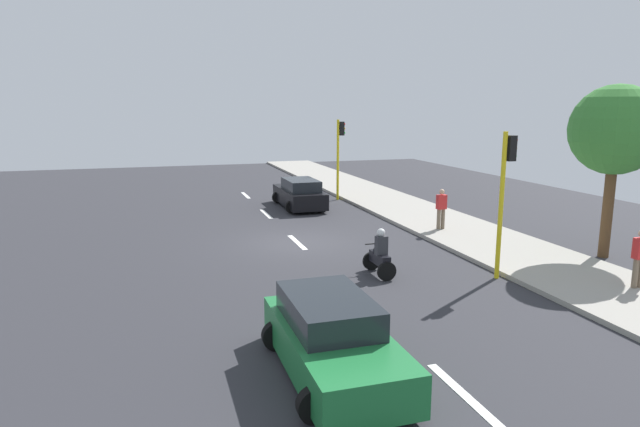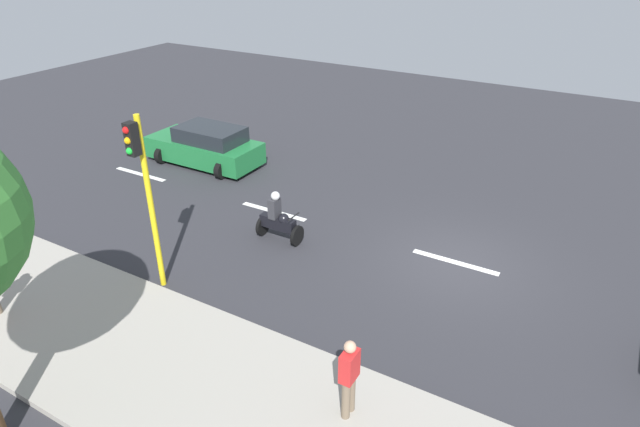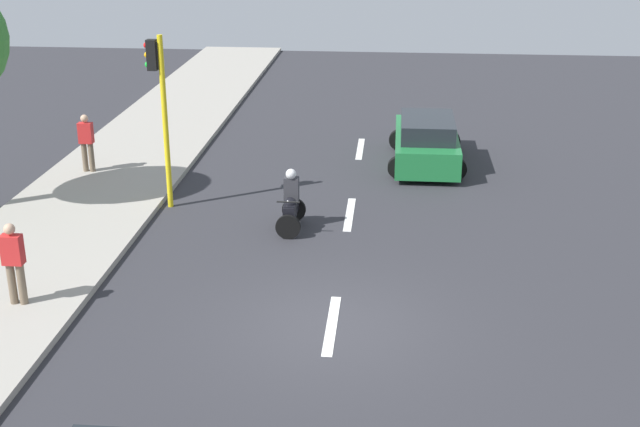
{
  "view_description": "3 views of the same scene",
  "coord_description": "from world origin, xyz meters",
  "px_view_note": "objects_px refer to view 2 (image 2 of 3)",
  "views": [
    {
      "loc": [
        -5.28,
        -20.13,
        5.23
      ],
      "look_at": [
        0.27,
        -2.14,
        1.54
      ],
      "focal_mm": 30.81,
      "sensor_mm": 36.0,
      "label": 1
    },
    {
      "loc": [
        12.68,
        3.06,
        8.09
      ],
      "look_at": [
        1.32,
        -3.51,
        1.19
      ],
      "focal_mm": 30.44,
      "sensor_mm": 36.0,
      "label": 2
    },
    {
      "loc": [
        -1.07,
        14.34,
        7.74
      ],
      "look_at": [
        0.5,
        -3.06,
        1.12
      ],
      "focal_mm": 47.44,
      "sensor_mm": 36.0,
      "label": 3
    }
  ],
  "objects_px": {
    "car_green": "(206,146)",
    "traffic_light_midblock": "(144,181)",
    "motorcycle": "(278,220)",
    "pedestrian_near_signal": "(349,376)"
  },
  "relations": [
    {
      "from": "car_green",
      "to": "traffic_light_midblock",
      "type": "distance_m",
      "value": 8.46
    },
    {
      "from": "car_green",
      "to": "motorcycle",
      "type": "distance_m",
      "value": 6.62
    },
    {
      "from": "motorcycle",
      "to": "pedestrian_near_signal",
      "type": "distance_m",
      "value": 6.82
    },
    {
      "from": "car_green",
      "to": "pedestrian_near_signal",
      "type": "bearing_deg",
      "value": 51.6
    },
    {
      "from": "motorcycle",
      "to": "traffic_light_midblock",
      "type": "relative_size",
      "value": 0.34
    },
    {
      "from": "motorcycle",
      "to": "traffic_light_midblock",
      "type": "bearing_deg",
      "value": -20.6
    },
    {
      "from": "car_green",
      "to": "traffic_light_midblock",
      "type": "relative_size",
      "value": 0.99
    },
    {
      "from": "pedestrian_near_signal",
      "to": "traffic_light_midblock",
      "type": "height_order",
      "value": "traffic_light_midblock"
    },
    {
      "from": "pedestrian_near_signal",
      "to": "traffic_light_midblock",
      "type": "xyz_separation_m",
      "value": [
        -1.37,
        -6.09,
        1.87
      ]
    },
    {
      "from": "car_green",
      "to": "motorcycle",
      "type": "bearing_deg",
      "value": 58.7
    }
  ]
}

